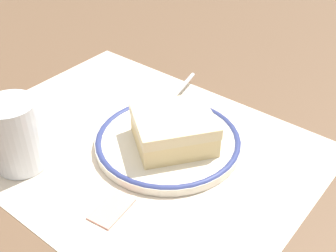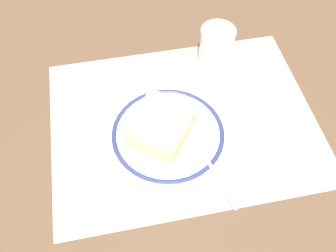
{
  "view_description": "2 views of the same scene",
  "coord_description": "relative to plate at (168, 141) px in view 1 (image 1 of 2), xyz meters",
  "views": [
    {
      "loc": [
        -0.3,
        0.31,
        0.35
      ],
      "look_at": [
        -0.03,
        -0.03,
        0.03
      ],
      "focal_mm": 46.27,
      "sensor_mm": 36.0,
      "label": 1
    },
    {
      "loc": [
        -0.1,
        -0.35,
        0.52
      ],
      "look_at": [
        -0.03,
        -0.03,
        0.03
      ],
      "focal_mm": 39.49,
      "sensor_mm": 36.0,
      "label": 2
    }
  ],
  "objects": [
    {
      "name": "cake_slice",
      "position": [
        -0.01,
        0.0,
        0.02
      ],
      "size": [
        0.12,
        0.13,
        0.04
      ],
      "color": "beige",
      "rests_on": "plate"
    },
    {
      "name": "cup",
      "position": [
        0.12,
        0.14,
        0.03
      ],
      "size": [
        0.06,
        0.06,
        0.09
      ],
      "color": "silver",
      "rests_on": "placemat"
    },
    {
      "name": "spoon",
      "position": [
        0.05,
        -0.06,
        0.01
      ],
      "size": [
        0.04,
        0.12,
        0.01
      ],
      "color": "silver",
      "rests_on": "plate"
    },
    {
      "name": "ground_plane",
      "position": [
        0.03,
        0.03,
        -0.01
      ],
      "size": [
        2.4,
        2.4,
        0.0
      ],
      "primitive_type": "plane",
      "color": "brown"
    },
    {
      "name": "plate",
      "position": [
        0.0,
        0.0,
        0.0
      ],
      "size": [
        0.19,
        0.19,
        0.01
      ],
      "color": "silver",
      "rests_on": "placemat"
    },
    {
      "name": "placemat",
      "position": [
        0.03,
        0.03,
        -0.01
      ],
      "size": [
        0.45,
        0.34,
        0.0
      ],
      "primitive_type": "cube",
      "color": "beige",
      "rests_on": "ground_plane"
    },
    {
      "name": "sugar_packet",
      "position": [
        -0.02,
        0.12,
        -0.0
      ],
      "size": [
        0.04,
        0.05,
        0.01
      ],
      "primitive_type": "cube",
      "rotation": [
        0.0,
        0.0,
        4.84
      ],
      "color": "#E5998C",
      "rests_on": "placemat"
    }
  ]
}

